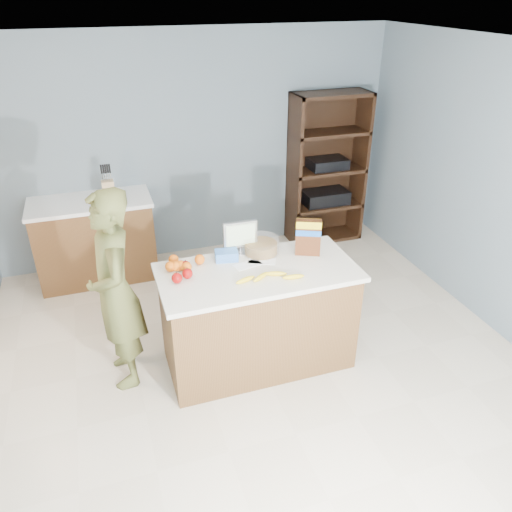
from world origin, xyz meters
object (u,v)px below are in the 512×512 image
object	(u,v)px
shelving_unit	(325,171)
person	(115,292)
counter_peninsula	(258,321)
cereal_box	(308,235)
tv	(240,236)

from	to	relation	value
shelving_unit	person	bearing A→B (deg)	-144.54
counter_peninsula	cereal_box	distance (m)	0.82
counter_peninsula	person	bearing A→B (deg)	170.89
shelving_unit	tv	bearing A→B (deg)	-132.67
cereal_box	tv	bearing A→B (deg)	159.25
tv	counter_peninsula	bearing A→B (deg)	-81.76
shelving_unit	tv	size ratio (longest dim) A/B	6.38
counter_peninsula	tv	distance (m)	0.72
counter_peninsula	person	world-z (taller)	person
counter_peninsula	person	size ratio (longest dim) A/B	0.96
tv	cereal_box	xyz separation A→B (m)	(0.52, -0.20, 0.02)
counter_peninsula	shelving_unit	bearing A→B (deg)	52.89
person	cereal_box	bearing A→B (deg)	83.90
cereal_box	shelving_unit	bearing A→B (deg)	60.75
shelving_unit	tv	xyz separation A→B (m)	(-1.60, -1.73, 0.19)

